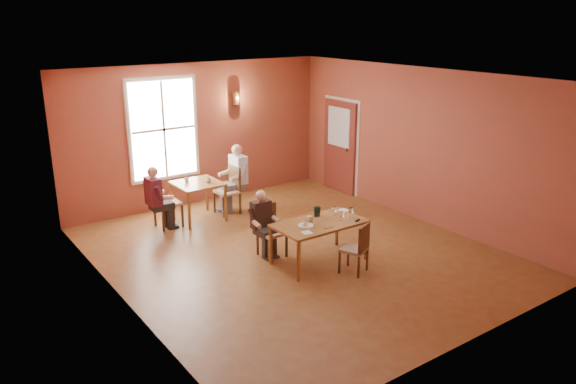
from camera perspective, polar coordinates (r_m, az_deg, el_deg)
ground at (r=9.76m, az=0.69°, el=-6.18°), size 6.00×7.00×0.01m
wall_back at (r=12.18m, az=-9.11°, el=5.84°), size 6.00×0.04×3.00m
wall_front at (r=6.89m, az=18.22°, el=-4.00°), size 6.00×0.04×3.00m
wall_left at (r=7.94m, az=-17.04°, el=-1.06°), size 0.04×7.00×3.00m
wall_right at (r=11.24m, az=13.20°, el=4.62°), size 0.04×7.00×3.00m
ceiling at (r=8.98m, az=0.76°, el=11.63°), size 6.00×7.00×0.04m
window at (r=11.77m, az=-12.54°, el=6.23°), size 1.36×0.10×1.96m
door at (r=12.89m, az=5.24°, el=4.59°), size 0.12×1.04×2.10m
wall_sconce at (r=12.39m, az=-5.29°, el=9.48°), size 0.16×0.16×0.28m
main_table at (r=9.30m, az=3.18°, el=-5.11°), size 1.49×0.84×0.70m
chair_diner_main at (r=9.47m, az=-1.64°, el=-4.04°), size 0.39×0.39×0.88m
diner_main at (r=9.41m, az=-1.54°, el=-3.51°), size 0.44×0.44×1.09m
chair_empty at (r=8.96m, az=6.71°, el=-5.65°), size 0.48×0.48×0.83m
plate_food at (r=8.99m, az=1.83°, el=-3.39°), size 0.31×0.31×0.03m
sandwich at (r=9.13m, az=2.19°, el=-2.85°), size 0.08×0.08×0.10m
goblet_a at (r=9.48m, az=4.70°, el=-1.88°), size 0.09×0.09×0.17m
goblet_b at (r=9.43m, az=6.42°, el=-2.04°), size 0.09×0.09×0.17m
goblet_c at (r=9.25m, az=5.47°, el=-2.40°), size 0.09×0.09×0.17m
menu_stand at (r=9.41m, az=2.97°, el=-1.99°), size 0.11×0.07×0.17m
knife at (r=8.93m, az=4.08°, el=-3.69°), size 0.18×0.04×0.00m
napkin at (r=8.73m, az=1.94°, el=-4.14°), size 0.17×0.17×0.00m
side_plate at (r=9.74m, az=5.65°, el=-1.87°), size 0.18×0.18×0.01m
sunglasses at (r=9.30m, az=7.09°, el=-2.87°), size 0.12×0.08×0.01m
second_table at (r=11.31m, az=-9.08°, el=-0.92°), size 0.87×0.87×0.77m
chair_diner_white at (r=11.56m, az=-6.24°, el=0.14°), size 0.43×0.43×0.97m
diner_white at (r=11.52m, az=-6.14°, el=1.06°), size 0.54×0.54×1.35m
chair_diner_maroon at (r=11.02m, az=-12.13°, el=-0.98°), size 0.44×0.44×0.99m
diner_maroon at (r=10.97m, az=-12.31°, el=-0.46°), size 0.49×0.49×1.22m
cup_a at (r=11.16m, az=-8.11°, el=1.20°), size 0.14×0.14×0.10m
cup_b at (r=11.25m, az=-10.26°, el=1.22°), size 0.10×0.10×0.10m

